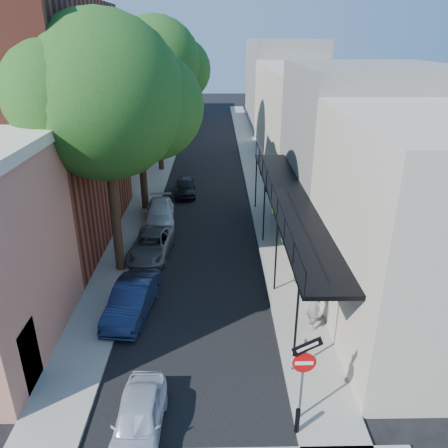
{
  "coord_description": "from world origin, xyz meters",
  "views": [
    {
      "loc": [
        0.81,
        -8.39,
        10.31
      ],
      "look_at": [
        1.11,
        9.01,
        2.8
      ],
      "focal_mm": 35.0,
      "sensor_mm": 36.0,
      "label": 1
    }
  ],
  "objects_px": {
    "parked_car_c": "(151,245)",
    "parked_car_e": "(185,187)",
    "oak_far": "(162,65)",
    "pedestrian": "(314,305)",
    "bollard": "(297,421)",
    "parked_car_d": "(160,212)",
    "parked_car_b": "(132,300)",
    "parked_car_a": "(139,419)",
    "oak_mid": "(144,96)",
    "sign_post": "(304,366)",
    "oak_near": "(115,100)"
  },
  "relations": [
    {
      "from": "parked_car_d",
      "to": "oak_mid",
      "type": "bearing_deg",
      "value": 104.11
    },
    {
      "from": "parked_car_b",
      "to": "pedestrian",
      "type": "bearing_deg",
      "value": -1.93
    },
    {
      "from": "parked_car_b",
      "to": "parked_car_c",
      "type": "distance_m",
      "value": 5.08
    },
    {
      "from": "bollard",
      "to": "pedestrian",
      "type": "bearing_deg",
      "value": 73.65
    },
    {
      "from": "oak_mid",
      "to": "pedestrian",
      "type": "height_order",
      "value": "oak_mid"
    },
    {
      "from": "bollard",
      "to": "parked_car_b",
      "type": "xyz_separation_m",
      "value": [
        -5.6,
        5.93,
        0.14
      ]
    },
    {
      "from": "oak_near",
      "to": "oak_far",
      "type": "relative_size",
      "value": 0.96
    },
    {
      "from": "parked_car_a",
      "to": "oak_far",
      "type": "bearing_deg",
      "value": 95.04
    },
    {
      "from": "parked_car_a",
      "to": "parked_car_c",
      "type": "distance_m",
      "value": 10.98
    },
    {
      "from": "sign_post",
      "to": "parked_car_a",
      "type": "height_order",
      "value": "sign_post"
    },
    {
      "from": "oak_mid",
      "to": "parked_car_a",
      "type": "xyz_separation_m",
      "value": [
        2.02,
        -17.65,
        -6.49
      ]
    },
    {
      "from": "sign_post",
      "to": "parked_car_c",
      "type": "xyz_separation_m",
      "value": [
        -5.68,
        10.53,
        -1.46
      ]
    },
    {
      "from": "parked_car_c",
      "to": "parked_car_e",
      "type": "relative_size",
      "value": 1.2
    },
    {
      "from": "oak_far",
      "to": "parked_car_a",
      "type": "relative_size",
      "value": 3.56
    },
    {
      "from": "parked_car_c",
      "to": "parked_car_e",
      "type": "height_order",
      "value": "parked_car_e"
    },
    {
      "from": "sign_post",
      "to": "oak_near",
      "type": "xyz_separation_m",
      "value": [
        -6.53,
        9.29,
        5.84
      ]
    },
    {
      "from": "parked_car_c",
      "to": "parked_car_e",
      "type": "distance_m",
      "value": 9.33
    },
    {
      "from": "oak_near",
      "to": "pedestrian",
      "type": "bearing_deg",
      "value": -32.69
    },
    {
      "from": "oak_far",
      "to": "parked_car_c",
      "type": "height_order",
      "value": "oak_far"
    },
    {
      "from": "parked_car_c",
      "to": "sign_post",
      "type": "bearing_deg",
      "value": -56.76
    },
    {
      "from": "parked_car_a",
      "to": "parked_car_b",
      "type": "distance_m",
      "value": 5.97
    },
    {
      "from": "oak_near",
      "to": "oak_far",
      "type": "height_order",
      "value": "oak_far"
    },
    {
      "from": "parked_car_e",
      "to": "pedestrian",
      "type": "bearing_deg",
      "value": -72.79
    },
    {
      "from": "parked_car_d",
      "to": "pedestrian",
      "type": "distance_m",
      "value": 12.76
    },
    {
      "from": "parked_car_c",
      "to": "pedestrian",
      "type": "bearing_deg",
      "value": -37.07
    },
    {
      "from": "parked_car_b",
      "to": "sign_post",
      "type": "bearing_deg",
      "value": -36.04
    },
    {
      "from": "sign_post",
      "to": "parked_car_b",
      "type": "bearing_deg",
      "value": 136.56
    },
    {
      "from": "oak_far",
      "to": "sign_post",
      "type": "bearing_deg",
      "value": -76.09
    },
    {
      "from": "parked_car_c",
      "to": "pedestrian",
      "type": "distance_m",
      "value": 9.33
    },
    {
      "from": "parked_car_b",
      "to": "parked_car_d",
      "type": "height_order",
      "value": "parked_car_b"
    },
    {
      "from": "oak_far",
      "to": "parked_car_a",
      "type": "distance_m",
      "value": 27.84
    },
    {
      "from": "parked_car_e",
      "to": "parked_car_b",
      "type": "bearing_deg",
      "value": -98.12
    },
    {
      "from": "oak_mid",
      "to": "parked_car_e",
      "type": "bearing_deg",
      "value": 51.42
    },
    {
      "from": "oak_near",
      "to": "parked_car_e",
      "type": "distance_m",
      "value": 12.93
    },
    {
      "from": "oak_near",
      "to": "parked_car_a",
      "type": "distance_m",
      "value": 12.29
    },
    {
      "from": "parked_car_b",
      "to": "parked_car_c",
      "type": "relative_size",
      "value": 0.97
    },
    {
      "from": "oak_near",
      "to": "pedestrian",
      "type": "height_order",
      "value": "oak_near"
    },
    {
      "from": "oak_far",
      "to": "parked_car_d",
      "type": "relative_size",
      "value": 2.89
    },
    {
      "from": "oak_near",
      "to": "parked_car_d",
      "type": "distance_m",
      "value": 9.26
    },
    {
      "from": "parked_car_d",
      "to": "parked_car_e",
      "type": "bearing_deg",
      "value": 70.5
    },
    {
      "from": "oak_far",
      "to": "parked_car_b",
      "type": "distance_m",
      "value": 22.2
    },
    {
      "from": "oak_near",
      "to": "oak_mid",
      "type": "xyz_separation_m",
      "value": [
        -0.05,
        7.97,
        -0.82
      ]
    },
    {
      "from": "parked_car_d",
      "to": "sign_post",
      "type": "bearing_deg",
      "value": -74.48
    },
    {
      "from": "sign_post",
      "to": "parked_car_c",
      "type": "relative_size",
      "value": 0.72
    },
    {
      "from": "oak_near",
      "to": "oak_mid",
      "type": "height_order",
      "value": "oak_near"
    },
    {
      "from": "bollard",
      "to": "parked_car_d",
      "type": "distance_m",
      "value": 16.42
    },
    {
      "from": "bollard",
      "to": "oak_far",
      "type": "bearing_deg",
      "value": 103.35
    },
    {
      "from": "parked_car_e",
      "to": "oak_far",
      "type": "bearing_deg",
      "value": 103.39
    },
    {
      "from": "sign_post",
      "to": "parked_car_b",
      "type": "distance_m",
      "value": 8.05
    },
    {
      "from": "bollard",
      "to": "parked_car_c",
      "type": "height_order",
      "value": "parked_car_c"
    }
  ]
}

